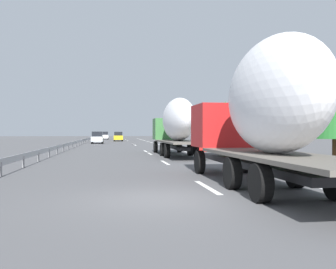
% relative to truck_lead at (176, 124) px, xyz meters
% --- Properties ---
extents(ground_plane, '(260.00, 260.00, 0.00)m').
position_rel_truck_lead_xyz_m(ground_plane, '(20.80, 3.60, -2.53)').
color(ground_plane, '#4C4C4F').
extents(lane_stripe_0, '(3.20, 0.20, 0.01)m').
position_rel_truck_lead_xyz_m(lane_stripe_0, '(-17.20, 1.80, -2.53)').
color(lane_stripe_0, white).
rests_on(lane_stripe_0, ground_plane).
extents(lane_stripe_1, '(3.20, 0.20, 0.01)m').
position_rel_truck_lead_xyz_m(lane_stripe_1, '(-6.72, 1.80, -2.53)').
color(lane_stripe_1, white).
rests_on(lane_stripe_1, ground_plane).
extents(lane_stripe_2, '(3.20, 0.20, 0.01)m').
position_rel_truck_lead_xyz_m(lane_stripe_2, '(2.97, 1.80, -2.53)').
color(lane_stripe_2, white).
rests_on(lane_stripe_2, ground_plane).
extents(lane_stripe_3, '(3.20, 0.20, 0.01)m').
position_rel_truck_lead_xyz_m(lane_stripe_3, '(7.30, 1.80, -2.53)').
color(lane_stripe_3, white).
rests_on(lane_stripe_3, ground_plane).
extents(lane_stripe_4, '(3.20, 0.20, 0.01)m').
position_rel_truck_lead_xyz_m(lane_stripe_4, '(24.79, 1.80, -2.53)').
color(lane_stripe_4, white).
rests_on(lane_stripe_4, ground_plane).
extents(lane_stripe_5, '(3.20, 0.20, 0.01)m').
position_rel_truck_lead_xyz_m(lane_stripe_5, '(30.07, 1.80, -2.53)').
color(lane_stripe_5, white).
rests_on(lane_stripe_5, ground_plane).
extents(lane_stripe_6, '(3.20, 0.20, 0.01)m').
position_rel_truck_lead_xyz_m(lane_stripe_6, '(31.27, 1.80, -2.53)').
color(lane_stripe_6, white).
rests_on(lane_stripe_6, ground_plane).
extents(lane_stripe_7, '(3.20, 0.20, 0.01)m').
position_rel_truck_lead_xyz_m(lane_stripe_7, '(53.36, 1.80, -2.53)').
color(lane_stripe_7, white).
rests_on(lane_stripe_7, ground_plane).
extents(lane_stripe_8, '(3.20, 0.20, 0.01)m').
position_rel_truck_lead_xyz_m(lane_stripe_8, '(65.43, 1.80, -2.53)').
color(lane_stripe_8, white).
rests_on(lane_stripe_8, ground_plane).
extents(edge_line_right, '(110.00, 0.20, 0.01)m').
position_rel_truck_lead_xyz_m(edge_line_right, '(25.80, -1.90, -2.53)').
color(edge_line_right, white).
rests_on(edge_line_right, ground_plane).
extents(truck_lead, '(13.82, 2.55, 4.46)m').
position_rel_truck_lead_xyz_m(truck_lead, '(0.00, 0.00, 0.00)').
color(truck_lead, '#387038').
rests_on(truck_lead, ground_plane).
extents(truck_trailing, '(13.09, 2.55, 4.81)m').
position_rel_truck_lead_xyz_m(truck_trailing, '(-17.47, -0.00, 0.11)').
color(truck_trailing, '#B21919').
rests_on(truck_trailing, ground_plane).
extents(car_blue_sedan, '(4.26, 1.84, 1.82)m').
position_rel_truck_lead_xyz_m(car_blue_sedan, '(57.96, 3.64, -1.61)').
color(car_blue_sedan, '#28479E').
rests_on(car_blue_sedan, ground_plane).
extents(car_silver_hatch, '(4.68, 1.86, 1.95)m').
position_rel_truck_lead_xyz_m(car_silver_hatch, '(33.38, 7.46, -1.56)').
color(car_silver_hatch, '#ADB2B7').
rests_on(car_silver_hatch, ground_plane).
extents(car_yellow_coupe, '(4.46, 1.86, 1.93)m').
position_rel_truck_lead_xyz_m(car_yellow_coupe, '(49.10, 3.88, -1.57)').
color(car_yellow_coupe, gold).
rests_on(car_yellow_coupe, ground_plane).
extents(car_white_van, '(4.39, 1.79, 1.98)m').
position_rel_truck_lead_xyz_m(car_white_van, '(68.71, 6.96, -1.55)').
color(car_white_van, white).
rests_on(car_white_van, ground_plane).
extents(road_sign, '(0.10, 0.90, 3.50)m').
position_rel_truck_lead_xyz_m(road_sign, '(18.28, -3.10, -0.13)').
color(road_sign, gray).
rests_on(road_sign, ground_plane).
extents(tree_0, '(3.05, 3.05, 5.76)m').
position_rel_truck_lead_xyz_m(tree_0, '(-6.90, -9.23, 1.06)').
color(tree_0, '#472D19').
rests_on(tree_0, ground_plane).
extents(tree_1, '(3.38, 3.38, 6.15)m').
position_rel_truck_lead_xyz_m(tree_1, '(53.93, -8.64, 1.23)').
color(tree_1, '#472D19').
rests_on(tree_1, ground_plane).
extents(tree_2, '(2.47, 2.47, 6.36)m').
position_rel_truck_lead_xyz_m(tree_2, '(49.03, -6.01, 1.31)').
color(tree_2, '#472D19').
rests_on(tree_2, ground_plane).
extents(tree_3, '(3.43, 3.43, 7.44)m').
position_rel_truck_lead_xyz_m(tree_3, '(0.88, -9.82, 2.10)').
color(tree_3, '#472D19').
rests_on(tree_3, ground_plane).
extents(tree_4, '(2.78, 2.78, 5.67)m').
position_rel_truck_lead_xyz_m(tree_4, '(15.21, -8.60, 1.13)').
color(tree_4, '#472D19').
rests_on(tree_4, ground_plane).
extents(guardrail_median, '(94.00, 0.10, 0.76)m').
position_rel_truck_lead_xyz_m(guardrail_median, '(23.80, 9.60, -1.95)').
color(guardrail_median, '#9EA0A5').
rests_on(guardrail_median, ground_plane).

